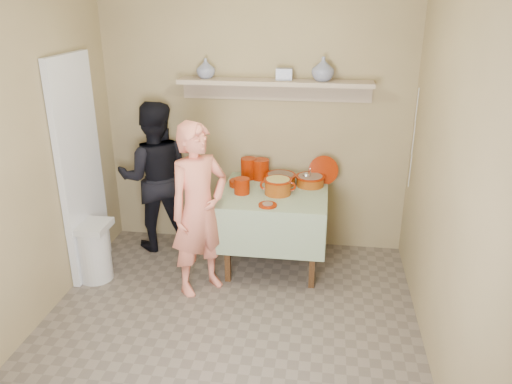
% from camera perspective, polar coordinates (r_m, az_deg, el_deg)
% --- Properties ---
extents(ground, '(3.50, 3.50, 0.00)m').
position_cam_1_polar(ground, '(3.92, -3.88, -17.02)').
color(ground, '#6B5F54').
rests_on(ground, ground).
extents(tile_panel, '(0.06, 0.70, 2.00)m').
position_cam_1_polar(tile_panel, '(4.71, -19.42, 2.46)').
color(tile_panel, silver).
rests_on(tile_panel, ground).
extents(plate_stack_a, '(0.15, 0.15, 0.20)m').
position_cam_1_polar(plate_stack_a, '(4.90, -0.85, 2.72)').
color(plate_stack_a, maroon).
rests_on(plate_stack_a, serving_table).
extents(plate_stack_b, '(0.17, 0.17, 0.20)m').
position_cam_1_polar(plate_stack_b, '(4.88, 0.53, 2.62)').
color(plate_stack_b, maroon).
rests_on(plate_stack_b, serving_table).
extents(bowl_stack, '(0.14, 0.14, 0.14)m').
position_cam_1_polar(bowl_stack, '(4.53, -1.63, 0.69)').
color(bowl_stack, maroon).
rests_on(bowl_stack, serving_table).
extents(empty_bowl, '(0.19, 0.19, 0.05)m').
position_cam_1_polar(empty_bowl, '(4.72, -1.95, 1.03)').
color(empty_bowl, maroon).
rests_on(empty_bowl, serving_table).
extents(propped_lid, '(0.29, 0.10, 0.28)m').
position_cam_1_polar(propped_lid, '(4.83, 7.71, 2.47)').
color(propped_lid, maroon).
rests_on(propped_lid, serving_table).
extents(vase_right, '(0.22, 0.22, 0.21)m').
position_cam_1_polar(vase_right, '(4.66, 7.67, 13.77)').
color(vase_right, navy).
rests_on(vase_right, wall_shelf).
extents(vase_left, '(0.25, 0.25, 0.18)m').
position_cam_1_polar(vase_left, '(4.80, -5.77, 13.88)').
color(vase_left, navy).
rests_on(vase_left, wall_shelf).
extents(ceramic_box, '(0.15, 0.11, 0.10)m').
position_cam_1_polar(ceramic_box, '(4.70, 3.24, 13.30)').
color(ceramic_box, navy).
rests_on(ceramic_box, wall_shelf).
extents(person_cook, '(0.65, 0.65, 1.52)m').
position_cam_1_polar(person_cook, '(4.23, -6.51, -2.05)').
color(person_cook, '#EF7F67').
rests_on(person_cook, ground).
extents(person_helper, '(0.86, 0.75, 1.52)m').
position_cam_1_polar(person_helper, '(5.07, -11.43, 1.70)').
color(person_helper, black).
rests_on(person_helper, ground).
extents(room_shell, '(3.04, 3.54, 2.62)m').
position_cam_1_polar(room_shell, '(3.18, -4.60, 6.30)').
color(room_shell, tan).
rests_on(room_shell, ground).
extents(serving_table, '(0.97, 0.97, 0.76)m').
position_cam_1_polar(serving_table, '(4.66, 2.13, -1.22)').
color(serving_table, '#4C2D16').
rests_on(serving_table, ground).
extents(cazuela_meat_a, '(0.30, 0.30, 0.10)m').
position_cam_1_polar(cazuela_meat_a, '(4.76, 2.82, 1.59)').
color(cazuela_meat_a, maroon).
rests_on(cazuela_meat_a, serving_table).
extents(cazuela_meat_b, '(0.28, 0.28, 0.10)m').
position_cam_1_polar(cazuela_meat_b, '(4.74, 6.22, 1.40)').
color(cazuela_meat_b, maroon).
rests_on(cazuela_meat_b, serving_table).
extents(ladle, '(0.08, 0.26, 0.19)m').
position_cam_1_polar(ladle, '(4.70, 5.80, 1.89)').
color(ladle, silver).
rests_on(ladle, cazuela_meat_b).
extents(cazuela_rice, '(0.33, 0.25, 0.14)m').
position_cam_1_polar(cazuela_rice, '(4.51, 2.51, 0.80)').
color(cazuela_rice, maroon).
rests_on(cazuela_rice, serving_table).
extents(front_plate, '(0.16, 0.16, 0.03)m').
position_cam_1_polar(front_plate, '(4.27, 1.34, -1.47)').
color(front_plate, maroon).
rests_on(front_plate, serving_table).
extents(wall_shelf, '(1.80, 0.25, 0.21)m').
position_cam_1_polar(wall_shelf, '(4.73, 2.18, 12.18)').
color(wall_shelf, tan).
rests_on(wall_shelf, room_shell).
extents(trash_bin, '(0.32, 0.32, 0.56)m').
position_cam_1_polar(trash_bin, '(4.79, -18.07, -6.41)').
color(trash_bin, silver).
rests_on(trash_bin, ground).
extents(electrical_cord, '(0.01, 0.05, 0.90)m').
position_cam_1_polar(electrical_cord, '(4.70, 17.55, 5.82)').
color(electrical_cord, silver).
rests_on(electrical_cord, wall_shelf).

